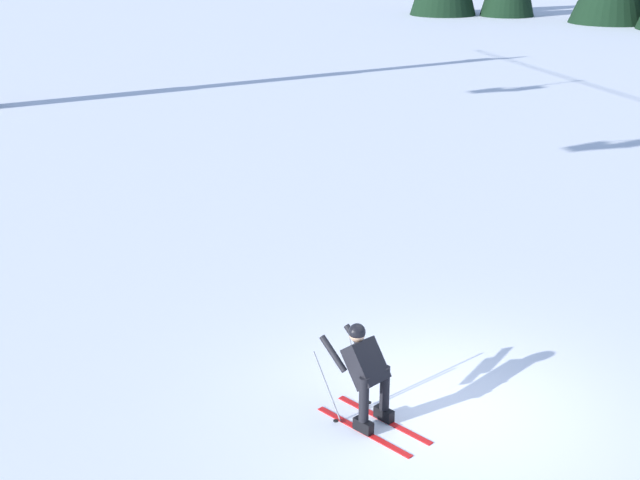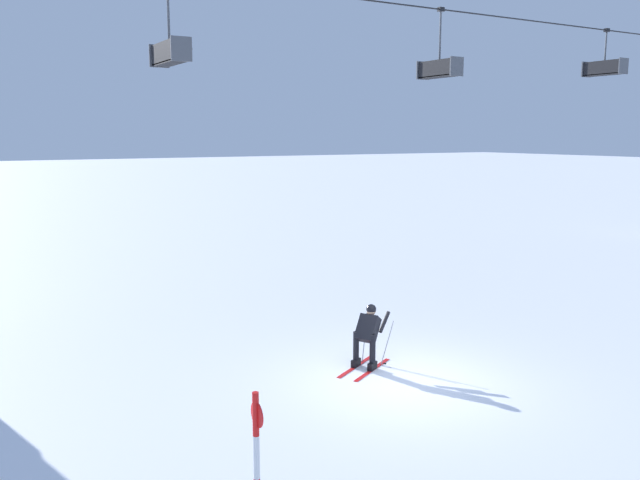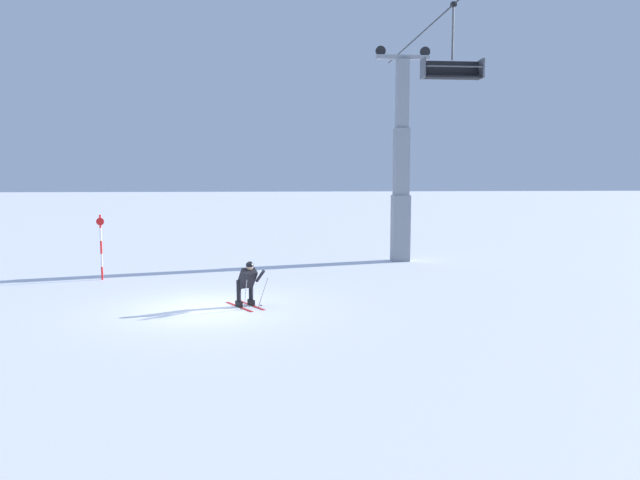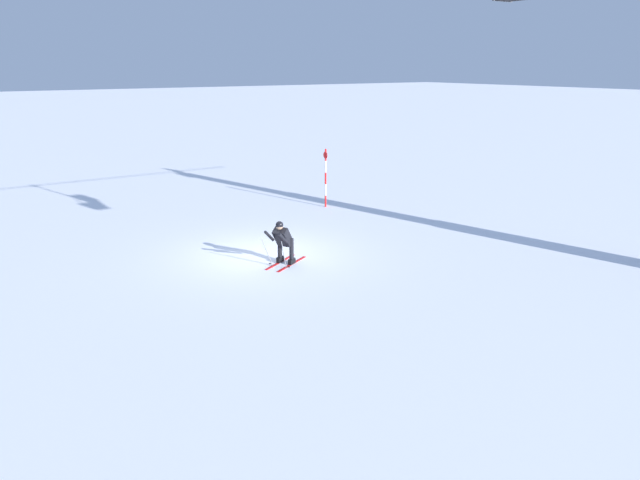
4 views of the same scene
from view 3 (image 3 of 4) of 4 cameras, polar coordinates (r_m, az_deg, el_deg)
The scene contains 5 objects.
ground_plane at distance 17.87m, azimuth -10.58°, elevation -6.35°, with size 260.00×260.00×0.00m, color white.
skier_carving_main at distance 17.70m, azimuth -6.85°, elevation -3.85°, with size 1.67×1.29×1.49m.
lift_tower_near at distance 27.26m, azimuth 7.65°, elevation 6.21°, with size 0.76×2.41×9.42m.
chairlift_seat_nearest at distance 20.80m, azimuth 12.27°, elevation 15.52°, with size 0.61×1.97×2.39m.
trail_marker_pole at distance 23.56m, azimuth -19.92°, elevation -0.45°, with size 0.07×0.28×2.40m.
Camera 3 is at (17.39, 1.65, 3.81)m, focal length 33.98 mm.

